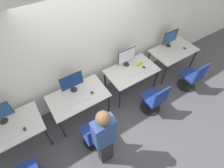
{
  "coord_description": "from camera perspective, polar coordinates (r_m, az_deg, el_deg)",
  "views": [
    {
      "loc": [
        -1.32,
        -1.88,
        3.62
      ],
      "look_at": [
        0.0,
        0.15,
        0.86
      ],
      "focal_mm": 28.0,
      "sensor_mm": 36.0,
      "label": 1
    }
  ],
  "objects": [
    {
      "name": "ground_plane",
      "position": [
        4.28,
        1.1,
        -8.83
      ],
      "size": [
        20.0,
        20.0,
        0.0
      ],
      "primitive_type": "plane",
      "color": "#4C4C51"
    },
    {
      "name": "wall_back",
      "position": [
        3.77,
        -6.14,
        12.48
      ],
      "size": [
        12.0,
        0.05,
        2.8
      ],
      "color": "silver",
      "rests_on": "ground_plane"
    },
    {
      "name": "desk_far_left",
      "position": [
        3.82,
        -30.8,
        -13.21
      ],
      "size": [
        1.22,
        0.75,
        0.71
      ],
      "color": "silver",
      "rests_on": "ground_plane"
    },
    {
      "name": "keyboard_far_left",
      "position": [
        3.66,
        -30.79,
        -14.68
      ],
      "size": [
        0.42,
        0.14,
        0.02
      ],
      "color": "silver",
      "rests_on": "desk_far_left"
    },
    {
      "name": "mouse_far_left",
      "position": [
        3.61,
        -26.63,
        -12.99
      ],
      "size": [
        0.06,
        0.09,
        0.03
      ],
      "color": "#333333",
      "rests_on": "desk_far_left"
    },
    {
      "name": "desk_left",
      "position": [
        3.79,
        -10.95,
        -4.44
      ],
      "size": [
        1.22,
        0.75,
        0.71
      ],
      "color": "silver",
      "rests_on": "ground_plane"
    },
    {
      "name": "monitor_left",
      "position": [
        3.66,
        -12.97,
        0.68
      ],
      "size": [
        0.49,
        0.15,
        0.46
      ],
      "color": "#2D2D2D",
      "rests_on": "desk_left"
    },
    {
      "name": "keyboard_left",
      "position": [
        3.65,
        -10.31,
        -4.97
      ],
      "size": [
        0.42,
        0.14,
        0.02
      ],
      "color": "silver",
      "rests_on": "desk_left"
    },
    {
      "name": "mouse_left",
      "position": [
        3.72,
        -6.53,
        -2.8
      ],
      "size": [
        0.06,
        0.09,
        0.03
      ],
      "color": "#333333",
      "rests_on": "desk_left"
    },
    {
      "name": "office_chair_left",
      "position": [
        3.61,
        -5.57,
        -16.2
      ],
      "size": [
        0.48,
        0.48,
        0.88
      ],
      "color": "black",
      "rests_on": "ground_plane"
    },
    {
      "name": "person_left",
      "position": [
        2.99,
        -2.46,
        -17.16
      ],
      "size": [
        0.36,
        0.21,
        1.62
      ],
      "color": "#232328",
      "rests_on": "ground_plane"
    },
    {
      "name": "desk_right",
      "position": [
        4.25,
        6.4,
        3.88
      ],
      "size": [
        1.22,
        0.75,
        0.71
      ],
      "color": "silver",
      "rests_on": "ground_plane"
    },
    {
      "name": "monitor_right",
      "position": [
        4.16,
        4.87,
        8.95
      ],
      "size": [
        0.49,
        0.15,
        0.46
      ],
      "color": "#2D2D2D",
      "rests_on": "desk_right"
    },
    {
      "name": "keyboard_right",
      "position": [
        4.14,
        7.44,
        3.72
      ],
      "size": [
        0.42,
        0.14,
        0.02
      ],
      "color": "silver",
      "rests_on": "desk_right"
    },
    {
      "name": "mouse_right",
      "position": [
        4.3,
        10.41,
        5.44
      ],
      "size": [
        0.06,
        0.09,
        0.03
      ],
      "color": "#333333",
      "rests_on": "desk_right"
    },
    {
      "name": "office_chair_right",
      "position": [
        4.13,
        13.57,
        -5.31
      ],
      "size": [
        0.48,
        0.48,
        0.88
      ],
      "color": "black",
      "rests_on": "ground_plane"
    },
    {
      "name": "desk_far_right",
      "position": [
        5.08,
        19.39,
        9.84
      ],
      "size": [
        1.22,
        0.75,
        0.71
      ],
      "color": "silver",
      "rests_on": "ground_plane"
    },
    {
      "name": "monitor_far_right",
      "position": [
        5.0,
        18.53,
        14.16
      ],
      "size": [
        0.49,
        0.15,
        0.46
      ],
      "color": "#2D2D2D",
      "rests_on": "desk_far_right"
    },
    {
      "name": "keyboard_far_right",
      "position": [
        4.98,
        20.69,
        9.68
      ],
      "size": [
        0.42,
        0.14,
        0.02
      ],
      "color": "silver",
      "rests_on": "desk_far_right"
    },
    {
      "name": "mouse_far_right",
      "position": [
        5.18,
        22.61,
        10.77
      ],
      "size": [
        0.06,
        0.09,
        0.03
      ],
      "color": "#333333",
      "rests_on": "desk_far_right"
    },
    {
      "name": "office_chair_far_right",
      "position": [
        4.92,
        24.62,
        1.84
      ],
      "size": [
        0.48,
        0.48,
        0.88
      ],
      "color": "black",
      "rests_on": "ground_plane"
    },
    {
      "name": "placard_right",
      "position": [
        4.33,
        9.06,
        6.54
      ],
      "size": [
        0.16,
        0.03,
        0.08
      ],
      "color": "yellow",
      "rests_on": "desk_right"
    }
  ]
}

